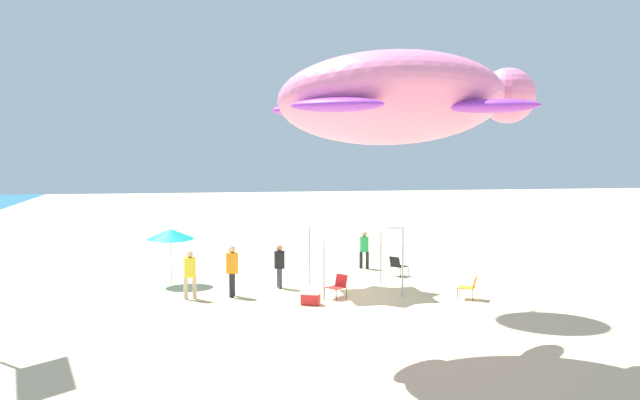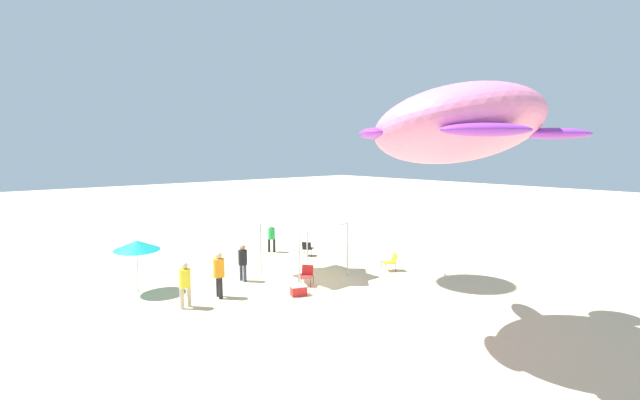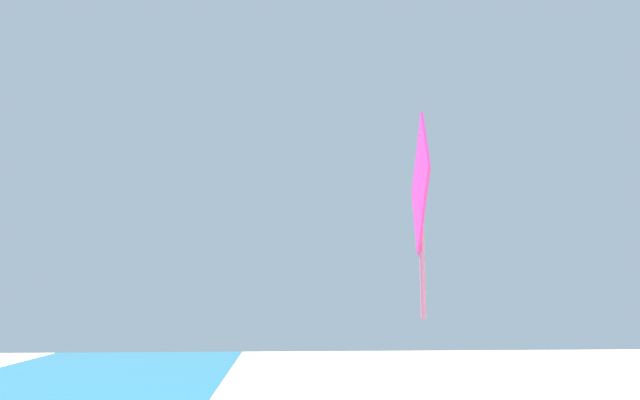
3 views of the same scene
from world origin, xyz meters
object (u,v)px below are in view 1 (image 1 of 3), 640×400
Objects in this scene: cooler_box at (311,299)px; person_watching_sky at (279,263)px; folding_chair_right_of_tent at (397,265)px; person_near_umbrella at (190,270)px; folding_chair_facing_ocean at (338,285)px; canopy_tent at (354,219)px; person_far_stroller at (232,266)px; folding_chair_near_cooler at (470,286)px; kite_turtle_pink at (398,100)px; beach_umbrella at (171,234)px; person_by_tent at (364,247)px.

cooler_box is 3.22m from person_watching_sky.
person_near_umbrella reaches higher than folding_chair_right_of_tent.
folding_chair_facing_ocean reaches higher than cooler_box.
person_near_umbrella is at bearing 94.23° from canopy_tent.
person_far_stroller is 1.12× the size of person_watching_sky.
person_far_stroller reaches higher than folding_chair_near_cooler.
person_far_stroller reaches higher than person_near_umbrella.
canopy_tent is at bearing -43.30° from cooler_box.
person_near_umbrella is at bearing 67.47° from cooler_box.
person_near_umbrella reaches higher than cooler_box.
canopy_tent is 3.57× the size of folding_chair_right_of_tent.
folding_chair_near_cooler is 9.50m from kite_turtle_pink.
person_far_stroller is 1.07× the size of person_near_umbrella.
canopy_tent reaches higher than beach_umbrella.
person_near_umbrella is (0.80, 5.00, 0.52)m from folding_chair_facing_ocean.
canopy_tent is at bearing -72.78° from person_by_tent.
folding_chair_facing_ocean is 2.88m from person_watching_sky.
beach_umbrella reaches higher than folding_chair_near_cooler.
person_near_umbrella reaches higher than folding_chair_near_cooler.
person_watching_sky is (3.16, 6.15, 0.47)m from folding_chair_near_cooler.
person_far_stroller is 2.21m from person_watching_sky.
person_far_stroller is at bearing -142.28° from folding_chair_facing_ocean.
person_watching_sky is 10.85m from kite_turtle_pink.
person_near_umbrella is at bearing -166.42° from beach_umbrella.
folding_chair_facing_ocean is 0.48× the size of person_near_umbrella.
folding_chair_right_of_tent is 8.80m from person_near_umbrella.
person_near_umbrella is at bearing -109.97° from person_by_tent.
canopy_tent reaches higher than folding_chair_near_cooler.
kite_turtle_pink reaches higher than person_near_umbrella.
folding_chair_facing_ocean is at bearing -71.81° from folding_chair_near_cooler.
kite_turtle_pink is at bearing 36.07° from person_far_stroller.
person_by_tent is (6.90, 2.05, 0.47)m from folding_chair_near_cooler.
cooler_box is 0.40× the size of person_far_stroller.
kite_turtle_pink reaches higher than folding_chair_near_cooler.
person_watching_sky is 5.55m from person_by_tent.
person_far_stroller is at bearing -2.75° from person_near_umbrella.
kite_turtle_pink is (-6.17, -1.16, 6.15)m from cooler_box.
kite_turtle_pink reaches higher than person_far_stroller.
person_by_tent is at bearing -73.92° from beach_umbrella.
folding_chair_right_of_tent is at bearing 103.12° from folding_chair_facing_ocean.
kite_turtle_pink is at bearing -65.10° from person_by_tent.
person_by_tent is 14.24m from kite_turtle_pink.
cooler_box is at bearing -60.98° from folding_chair_near_cooler.
person_near_umbrella is 3.56m from person_watching_sky.
person_watching_sky reaches higher than cooler_box.
beach_umbrella is 1.20× the size of person_far_stroller.
person_far_stroller reaches higher than person_watching_sky.
person_far_stroller is 0.26× the size of kite_turtle_pink.
person_by_tent is at bearing 141.81° from person_far_stroller.
beach_umbrella is 2.65× the size of folding_chair_facing_ocean.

